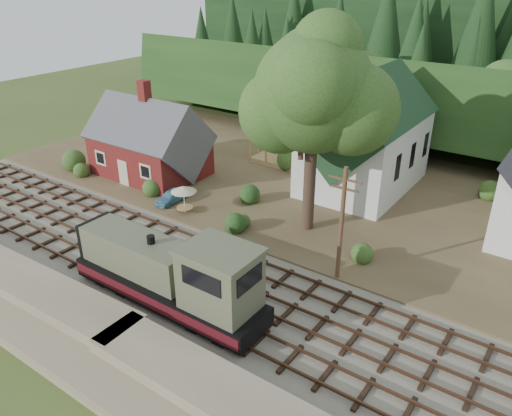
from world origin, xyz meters
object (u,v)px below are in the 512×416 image
Objects in this scene: car_blue at (171,196)px; patio_set at (184,190)px; car_green at (102,143)px; locomotive at (173,276)px.

patio_set is (2.26, -0.80, 1.42)m from car_blue.
patio_set is (18.42, -6.62, 1.37)m from car_green.
locomotive is at bearing -50.32° from patio_set.
car_blue is (-10.15, 10.31, -1.40)m from locomotive.
locomotive is 12.36m from patio_set.
locomotive is 30.89m from car_green.
locomotive reaches higher than car_blue.
locomotive is 14.54m from car_blue.
car_green is (-16.16, 5.82, 0.06)m from car_blue.
locomotive is at bearing -47.14° from car_blue.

